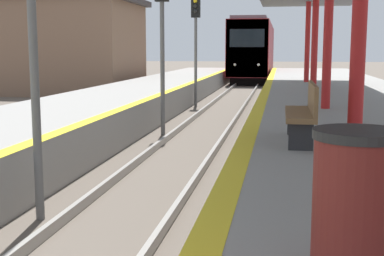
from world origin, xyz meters
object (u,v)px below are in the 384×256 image
(bench, at_px, (304,111))
(train, at_px, (254,50))
(signal_mid, at_px, (162,19))
(trash_bin, at_px, (357,202))
(signal_far, at_px, (196,29))

(bench, bearing_deg, train, 94.18)
(signal_mid, distance_m, trash_bin, 11.60)
(train, relative_size, signal_far, 4.22)
(signal_mid, xyz_separation_m, trash_bin, (3.72, -10.85, -1.76))
(signal_mid, distance_m, signal_far, 7.53)
(signal_far, height_order, trash_bin, signal_far)
(signal_mid, bearing_deg, bench, -58.63)
(train, bearing_deg, trash_bin, -86.14)
(train, height_order, trash_bin, train)
(train, bearing_deg, bench, -85.82)
(signal_mid, xyz_separation_m, bench, (3.58, -5.87, -1.74))
(train, relative_size, bench, 10.77)
(trash_bin, bearing_deg, signal_far, 102.29)
(train, distance_m, signal_far, 21.53)
(signal_far, relative_size, trash_bin, 4.80)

